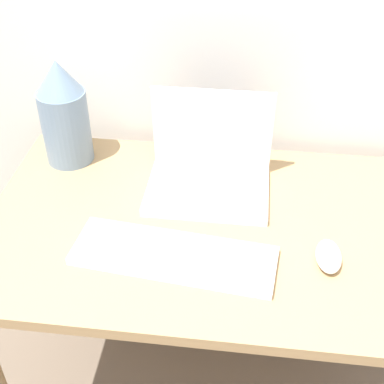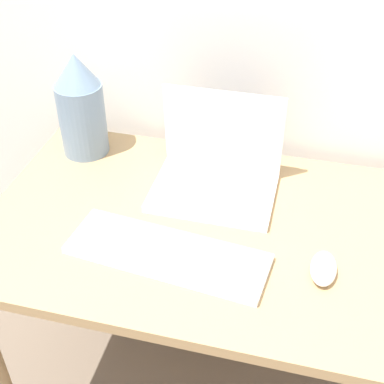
% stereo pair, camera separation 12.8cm
% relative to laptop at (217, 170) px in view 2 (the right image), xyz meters
% --- Properties ---
extents(desk, '(1.15, 0.71, 0.70)m').
position_rel_laptop_xyz_m(desk, '(0.02, -0.16, -0.15)').
color(desk, tan).
rests_on(desk, ground_plane).
extents(laptop, '(0.32, 0.25, 0.26)m').
position_rel_laptop_xyz_m(laptop, '(0.00, 0.00, 0.00)').
color(laptop, white).
rests_on(laptop, desk).
extents(keyboard, '(0.49, 0.20, 0.02)m').
position_rel_laptop_xyz_m(keyboard, '(-0.05, -0.29, -0.05)').
color(keyboard, white).
rests_on(keyboard, desk).
extents(mouse, '(0.06, 0.11, 0.03)m').
position_rel_laptop_xyz_m(mouse, '(0.30, -0.26, -0.04)').
color(mouse, white).
rests_on(mouse, desk).
extents(vase, '(0.14, 0.14, 0.31)m').
position_rel_laptop_xyz_m(vase, '(-0.42, 0.08, 0.09)').
color(vase, slate).
rests_on(vase, desk).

